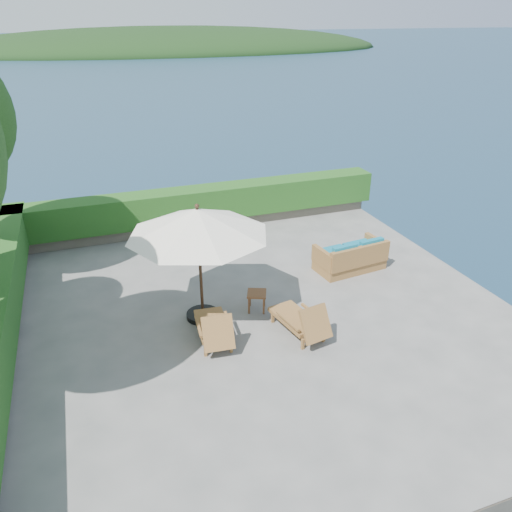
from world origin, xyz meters
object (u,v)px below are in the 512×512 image
object	(u,v)px
lounge_left	(214,327)
side_table	(257,296)
patio_umbrella	(198,223)
lounge_right	(302,320)
wicker_loveseat	(351,258)

from	to	relation	value
lounge_left	side_table	xyz separation A→B (m)	(1.30, 0.92, 0.01)
patio_umbrella	lounge_right	bearing A→B (deg)	-37.44
lounge_left	wicker_loveseat	distance (m)	4.89
lounge_left	lounge_right	xyz separation A→B (m)	(1.87, -0.39, 0.01)
lounge_left	wicker_loveseat	world-z (taller)	wicker_loveseat
lounge_left	lounge_right	size ratio (longest dim) A/B	0.96
lounge_right	side_table	size ratio (longest dim) A/B	2.89
wicker_loveseat	lounge_right	bearing A→B (deg)	-143.86
patio_umbrella	side_table	world-z (taller)	patio_umbrella
side_table	wicker_loveseat	xyz separation A→B (m)	(3.15, 1.08, -0.03)
patio_umbrella	wicker_loveseat	world-z (taller)	patio_umbrella
patio_umbrella	wicker_loveseat	size ratio (longest dim) A/B	1.65
side_table	lounge_right	bearing A→B (deg)	-66.50
lounge_right	side_table	distance (m)	1.43
lounge_left	patio_umbrella	bearing A→B (deg)	95.05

